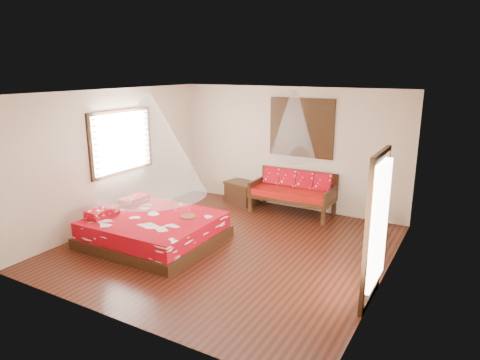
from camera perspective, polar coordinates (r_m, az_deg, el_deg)
room at (r=7.56m, az=-1.67°, el=0.92°), size 5.54×5.54×2.84m
bed at (r=8.28m, az=-11.49°, el=-6.45°), size 2.30×2.09×0.65m
daybed at (r=9.72m, az=7.15°, el=-1.38°), size 1.86×0.83×0.96m
storage_chest at (r=10.43m, az=0.26°, el=-1.62°), size 0.85×0.69×0.52m
shutter_panel at (r=9.74m, az=8.18°, el=6.91°), size 1.52×0.06×1.32m
window_left at (r=9.31m, az=-15.45°, el=4.92°), size 0.10×1.74×1.34m
glazed_door at (r=6.15m, az=17.52°, el=-6.31°), size 0.08×1.02×2.16m
wine_tray at (r=8.05m, az=-6.97°, el=-4.54°), size 0.28×0.28×0.23m
mosquito_net_main at (r=7.84m, az=-11.96°, el=4.47°), size 2.02×2.02×1.80m
mosquito_net_daybed at (r=9.30m, az=7.12°, el=7.20°), size 1.03×1.03×1.50m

